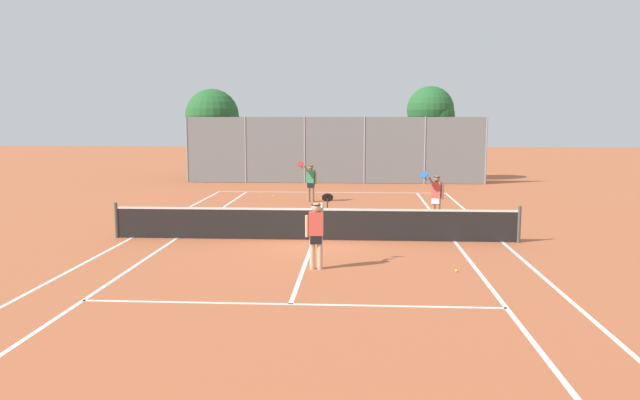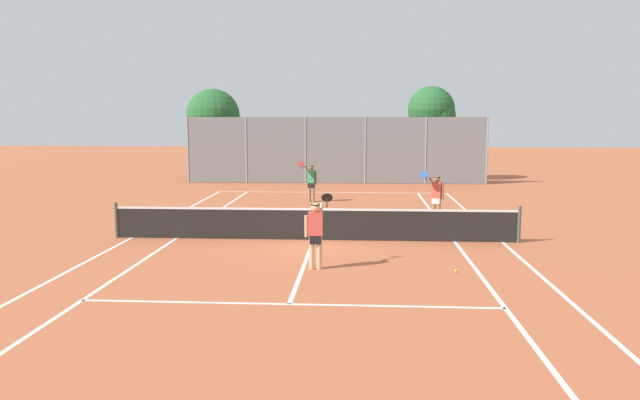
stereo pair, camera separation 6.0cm
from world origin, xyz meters
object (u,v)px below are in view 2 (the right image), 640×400
at_px(loose_tennis_ball_1, 263,193).
at_px(loose_tennis_ball_2, 428,205).
at_px(player_far_right, 436,195).
at_px(player_far_left, 311,180).
at_px(tree_behind_left, 216,118).
at_px(loose_tennis_ball_0, 456,271).
at_px(loose_tennis_ball_4, 274,196).
at_px(tennis_net, 314,223).
at_px(player_near_side, 316,231).
at_px(loose_tennis_ball_3, 205,212).
at_px(tree_behind_right, 433,112).

distance_m(loose_tennis_ball_1, loose_tennis_ball_2, 8.19).
bearing_deg(player_far_right, player_far_left, 134.87).
bearing_deg(loose_tennis_ball_2, tree_behind_left, 137.19).
bearing_deg(loose_tennis_ball_0, loose_tennis_ball_1, 115.07).
distance_m(loose_tennis_ball_1, loose_tennis_ball_4, 1.23).
bearing_deg(loose_tennis_ball_4, loose_tennis_ball_1, 123.54).
xyz_separation_m(player_far_right, loose_tennis_ball_0, (-0.40, -7.29, -0.89)).
xyz_separation_m(tennis_net, player_far_left, (-0.73, 8.41, 0.42)).
distance_m(player_near_side, loose_tennis_ball_1, 14.98).
relative_size(player_far_left, player_far_right, 1.00).
bearing_deg(loose_tennis_ball_4, loose_tennis_ball_3, -111.57).
xyz_separation_m(player_near_side, loose_tennis_ball_1, (-3.55, 14.53, -0.89)).
distance_m(loose_tennis_ball_0, loose_tennis_ball_2, 11.17).
height_order(tennis_net, player_near_side, player_near_side).
xyz_separation_m(tennis_net, player_near_side, (0.31, -3.52, 0.42)).
bearing_deg(loose_tennis_ball_0, tree_behind_right, 85.04).
bearing_deg(tree_behind_right, tennis_net, -106.95).
xyz_separation_m(player_near_side, loose_tennis_ball_3, (-4.83, 8.56, -0.89)).
xyz_separation_m(player_far_left, tree_behind_right, (6.22, 9.60, 3.00)).
bearing_deg(loose_tennis_ball_4, player_far_right, -43.93).
relative_size(player_far_left, tree_behind_left, 0.34).
distance_m(loose_tennis_ball_0, tree_behind_left, 24.27).
bearing_deg(loose_tennis_ball_0, loose_tennis_ball_2, 87.11).
relative_size(player_near_side, loose_tennis_ball_4, 26.88).
bearing_deg(player_near_side, loose_tennis_ball_2, 70.72).
xyz_separation_m(loose_tennis_ball_2, tree_behind_right, (1.32, 10.49, 3.89)).
distance_m(loose_tennis_ball_2, tree_behind_left, 15.67).
bearing_deg(loose_tennis_ball_2, tennis_net, -119.02).
relative_size(loose_tennis_ball_0, loose_tennis_ball_1, 1.00).
distance_m(loose_tennis_ball_3, tree_behind_left, 13.57).
bearing_deg(loose_tennis_ball_1, tennis_net, -73.59).
relative_size(player_far_right, loose_tennis_ball_3, 26.88).
height_order(tennis_net, loose_tennis_ball_3, tennis_net).
relative_size(loose_tennis_ball_2, loose_tennis_ball_4, 1.00).
height_order(loose_tennis_ball_2, tree_behind_right, tree_behind_right).
bearing_deg(player_near_side, player_far_left, 94.97).
bearing_deg(tree_behind_left, loose_tennis_ball_1, -61.22).
bearing_deg(player_far_left, loose_tennis_ball_4, 139.41).
relative_size(player_far_left, loose_tennis_ball_1, 26.88).
xyz_separation_m(tennis_net, loose_tennis_ball_4, (-2.56, 9.98, -0.48)).
bearing_deg(loose_tennis_ball_3, player_near_side, -60.57).
relative_size(loose_tennis_ball_0, loose_tennis_ball_2, 1.00).
bearing_deg(tennis_net, tree_behind_right, 73.05).
bearing_deg(loose_tennis_ball_4, tennis_net, -75.60).
relative_size(loose_tennis_ball_1, loose_tennis_ball_2, 1.00).
distance_m(loose_tennis_ball_3, tree_behind_right, 16.84).
bearing_deg(tree_behind_left, tree_behind_right, 0.56).
bearing_deg(loose_tennis_ball_3, loose_tennis_ball_1, 77.93).
relative_size(player_far_left, loose_tennis_ball_4, 26.88).
bearing_deg(loose_tennis_ball_4, player_far_left, -40.59).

